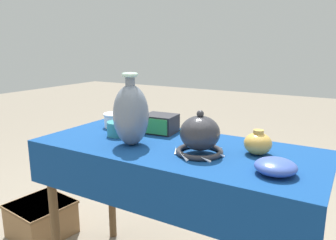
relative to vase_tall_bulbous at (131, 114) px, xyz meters
name	(u,v)px	position (x,y,z in m)	size (l,w,h in m)	color
display_table	(174,165)	(0.18, 0.08, -0.23)	(1.27, 0.56, 0.75)	brown
vase_tall_bulbous	(131,114)	(0.00, 0.00, 0.00)	(0.16, 0.16, 0.32)	slate
vase_dome_bell	(200,136)	(0.32, 0.04, -0.06)	(0.21, 0.21, 0.19)	#2D2D33
mosaic_tile_box	(160,124)	(0.00, 0.24, -0.09)	(0.17, 0.15, 0.09)	#232328
cup_wide_porcelain	(115,119)	(-0.27, 0.21, -0.10)	(0.12, 0.12, 0.08)	white
bowl_shallow_cobalt	(276,167)	(0.63, -0.03, -0.11)	(0.15, 0.15, 0.06)	#3851A8
jar_round_ochre	(258,143)	(0.52, 0.15, -0.09)	(0.11, 0.11, 0.10)	gold
pot_squat_teal	(119,128)	(-0.14, 0.09, -0.10)	(0.12, 0.12, 0.07)	teal
wooden_crate	(41,218)	(-0.80, 0.09, -0.77)	(0.38, 0.38, 0.22)	olive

